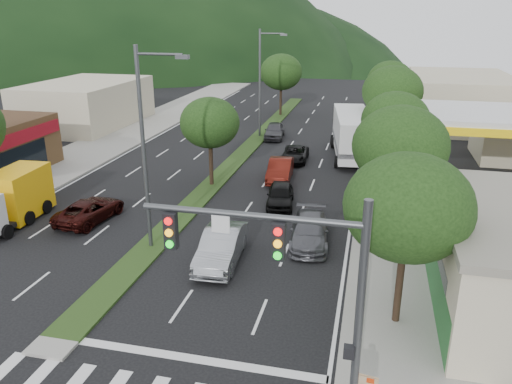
% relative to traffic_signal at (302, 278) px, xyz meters
% --- Properties ---
extents(ground, '(160.00, 160.00, 0.00)m').
position_rel_traffic_signal_xyz_m(ground, '(-9.03, 1.54, -4.65)').
color(ground, black).
rests_on(ground, ground).
extents(sidewalk_right, '(5.00, 90.00, 0.15)m').
position_rel_traffic_signal_xyz_m(sidewalk_right, '(3.47, 26.54, -4.57)').
color(sidewalk_right, gray).
rests_on(sidewalk_right, ground).
extents(sidewalk_left, '(6.00, 90.00, 0.15)m').
position_rel_traffic_signal_xyz_m(sidewalk_left, '(-22.03, 26.54, -4.57)').
color(sidewalk_left, gray).
rests_on(sidewalk_left, ground).
extents(median, '(1.60, 56.00, 0.12)m').
position_rel_traffic_signal_xyz_m(median, '(-9.03, 29.54, -4.59)').
color(median, '#253D16').
rests_on(median, ground).
extents(crosswalk, '(19.00, 2.20, 0.01)m').
position_rel_traffic_signal_xyz_m(crosswalk, '(-9.03, -0.46, -4.64)').
color(crosswalk, silver).
rests_on(crosswalk, ground).
extents(traffic_signal, '(6.12, 0.40, 7.00)m').
position_rel_traffic_signal_xyz_m(traffic_signal, '(0.00, 0.00, 0.00)').
color(traffic_signal, '#47494C').
rests_on(traffic_signal, ground).
extents(gas_canopy, '(12.20, 8.20, 5.25)m').
position_rel_traffic_signal_xyz_m(gas_canopy, '(9.97, 23.54, 0.00)').
color(gas_canopy, silver).
rests_on(gas_canopy, ground).
extents(bldg_left_far, '(9.00, 14.00, 4.60)m').
position_rel_traffic_signal_xyz_m(bldg_left_far, '(-28.03, 35.54, -2.35)').
color(bldg_left_far, beige).
rests_on(bldg_left_far, ground).
extents(bldg_right_far, '(10.00, 16.00, 5.20)m').
position_rel_traffic_signal_xyz_m(bldg_right_far, '(10.47, 45.54, -2.05)').
color(bldg_right_far, beige).
rests_on(bldg_right_far, ground).
extents(hill_far, '(176.00, 132.00, 82.00)m').
position_rel_traffic_signal_xyz_m(hill_far, '(-89.03, 111.54, -4.65)').
color(hill_far, black).
rests_on(hill_far, ground).
extents(tree_r_a, '(4.60, 4.60, 6.63)m').
position_rel_traffic_signal_xyz_m(tree_r_a, '(2.97, 5.54, 0.17)').
color(tree_r_a, black).
rests_on(tree_r_a, sidewalk_right).
extents(tree_r_b, '(4.80, 4.80, 6.94)m').
position_rel_traffic_signal_xyz_m(tree_r_b, '(2.97, 13.54, 0.39)').
color(tree_r_b, black).
rests_on(tree_r_b, sidewalk_right).
extents(tree_r_c, '(4.40, 4.40, 6.48)m').
position_rel_traffic_signal_xyz_m(tree_r_c, '(2.97, 21.54, 0.10)').
color(tree_r_c, black).
rests_on(tree_r_c, sidewalk_right).
extents(tree_r_d, '(5.00, 5.00, 7.17)m').
position_rel_traffic_signal_xyz_m(tree_r_d, '(2.97, 31.54, 0.54)').
color(tree_r_d, black).
rests_on(tree_r_d, sidewalk_right).
extents(tree_r_e, '(4.60, 4.60, 6.71)m').
position_rel_traffic_signal_xyz_m(tree_r_e, '(2.97, 41.54, 0.25)').
color(tree_r_e, black).
rests_on(tree_r_e, sidewalk_right).
extents(tree_med_near, '(4.00, 4.00, 6.02)m').
position_rel_traffic_signal_xyz_m(tree_med_near, '(-9.03, 19.54, -0.22)').
color(tree_med_near, black).
rests_on(tree_med_near, median).
extents(tree_med_far, '(4.80, 4.80, 6.94)m').
position_rel_traffic_signal_xyz_m(tree_med_far, '(-9.03, 45.54, 0.36)').
color(tree_med_far, black).
rests_on(tree_med_far, median).
extents(streetlight_near, '(2.60, 0.25, 10.00)m').
position_rel_traffic_signal_xyz_m(streetlight_near, '(-8.82, 9.54, 0.94)').
color(streetlight_near, '#47494C').
rests_on(streetlight_near, ground).
extents(streetlight_mid, '(2.60, 0.25, 10.00)m').
position_rel_traffic_signal_xyz_m(streetlight_mid, '(-8.82, 34.54, 0.94)').
color(streetlight_mid, '#47494C').
rests_on(streetlight_mid, ground).
extents(sedan_silver, '(2.01, 5.01, 1.62)m').
position_rel_traffic_signal_xyz_m(sedan_silver, '(-5.04, 8.84, -3.84)').
color(sedan_silver, '#9B9EA2').
rests_on(sedan_silver, ground).
extents(suv_maroon, '(2.68, 4.88, 1.30)m').
position_rel_traffic_signal_xyz_m(suv_maroon, '(-13.91, 12.02, -4.00)').
color(suv_maroon, black).
rests_on(suv_maroon, ground).
extents(car_queue_a, '(2.12, 4.18, 1.37)m').
position_rel_traffic_signal_xyz_m(car_queue_a, '(-3.69, 16.88, -3.96)').
color(car_queue_a, black).
rests_on(car_queue_a, ground).
extents(car_queue_b, '(2.37, 4.90, 1.38)m').
position_rel_traffic_signal_xyz_m(car_queue_b, '(-1.22, 11.88, -3.96)').
color(car_queue_b, '#4E4E53').
rests_on(car_queue_b, ground).
extents(car_queue_c, '(1.95, 4.70, 1.51)m').
position_rel_traffic_signal_xyz_m(car_queue_c, '(-4.63, 21.88, -3.89)').
color(car_queue_c, '#56150E').
rests_on(car_queue_c, ground).
extents(car_queue_d, '(2.13, 4.34, 1.18)m').
position_rel_traffic_signal_xyz_m(car_queue_d, '(-4.36, 26.88, -4.05)').
color(car_queue_d, black).
rests_on(car_queue_d, ground).
extents(car_queue_e, '(2.20, 4.51, 1.48)m').
position_rel_traffic_signal_xyz_m(car_queue_e, '(-7.53, 34.32, -3.90)').
color(car_queue_e, '#424246').
rests_on(car_queue_e, ground).
extents(box_truck, '(2.58, 5.99, 2.89)m').
position_rel_traffic_signal_xyz_m(box_truck, '(-18.03, 10.89, -3.28)').
color(box_truck, silver).
rests_on(box_truck, ground).
extents(motorhome, '(4.04, 9.75, 3.63)m').
position_rel_traffic_signal_xyz_m(motorhome, '(-0.03, 29.41, -2.71)').
color(motorhome, silver).
rests_on(motorhome, ground).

